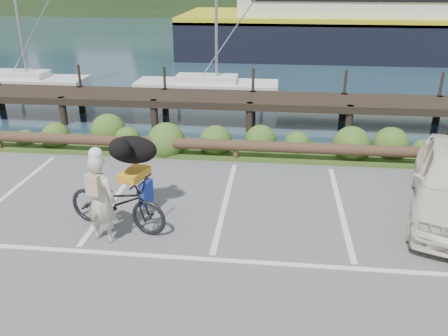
# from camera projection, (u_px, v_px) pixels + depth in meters

# --- Properties ---
(ground) EXTENTS (72.00, 72.00, 0.00)m
(ground) POSITION_uv_depth(u_px,v_px,m) (214.00, 248.00, 9.10)
(ground) COLOR #545557
(harbor_backdrop) EXTENTS (170.00, 160.00, 30.00)m
(harbor_backdrop) POSITION_uv_depth(u_px,v_px,m) (277.00, 3.00, 81.12)
(harbor_backdrop) COLOR #1B3342
(harbor_backdrop) RESTS_ON ground
(vegetation_strip) EXTENTS (34.00, 1.60, 0.10)m
(vegetation_strip) POSITION_uv_depth(u_px,v_px,m) (238.00, 150.00, 13.94)
(vegetation_strip) COLOR #3D5B21
(vegetation_strip) RESTS_ON ground
(log_rail) EXTENTS (32.00, 0.30, 0.60)m
(log_rail) POSITION_uv_depth(u_px,v_px,m) (236.00, 160.00, 13.32)
(log_rail) COLOR #443021
(log_rail) RESTS_ON ground
(bicycle) EXTENTS (2.35, 1.33, 1.17)m
(bicycle) POSITION_uv_depth(u_px,v_px,m) (117.00, 202.00, 9.61)
(bicycle) COLOR black
(bicycle) RESTS_ON ground
(cyclist) EXTENTS (0.74, 0.59, 1.79)m
(cyclist) POSITION_uv_depth(u_px,v_px,m) (100.00, 199.00, 9.05)
(cyclist) COLOR #BDB6A0
(cyclist) RESTS_ON ground
(dog) EXTENTS (0.76, 1.14, 0.60)m
(dog) POSITION_uv_depth(u_px,v_px,m) (133.00, 150.00, 9.89)
(dog) COLOR black
(dog) RESTS_ON bicycle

